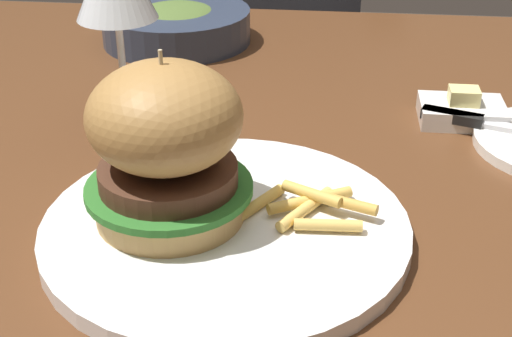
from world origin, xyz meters
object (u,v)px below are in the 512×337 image
(main_plate, at_px, (226,228))
(table_knife, at_px, (507,128))
(burger_sandwich, at_px, (166,144))
(soup_bowl, at_px, (177,24))
(diner_person, at_px, (264,57))
(butter_dish, at_px, (462,111))

(main_plate, xyz_separation_m, table_knife, (0.25, 0.19, 0.01))
(main_plate, xyz_separation_m, burger_sandwich, (-0.04, 0.00, 0.07))
(burger_sandwich, bearing_deg, soup_bowl, 101.44)
(main_plate, relative_size, soup_bowl, 1.44)
(soup_bowl, bearing_deg, diner_person, 80.59)
(main_plate, distance_m, soup_bowl, 0.47)
(table_knife, bearing_deg, soup_bowl, 145.90)
(table_knife, xyz_separation_m, diner_person, (-0.31, 0.70, -0.19))
(burger_sandwich, relative_size, butter_dish, 1.57)
(main_plate, xyz_separation_m, soup_bowl, (-0.13, 0.45, 0.02))
(main_plate, relative_size, diner_person, 0.24)
(soup_bowl, height_order, diner_person, diner_person)
(table_knife, xyz_separation_m, butter_dish, (-0.04, 0.04, -0.00))
(burger_sandwich, distance_m, soup_bowl, 0.46)
(burger_sandwich, distance_m, table_knife, 0.35)
(soup_bowl, distance_m, diner_person, 0.49)
(burger_sandwich, bearing_deg, diner_person, 91.14)
(soup_bowl, bearing_deg, main_plate, -73.50)
(main_plate, distance_m, table_knife, 0.31)
(main_plate, bearing_deg, diner_person, 93.88)
(soup_bowl, xyz_separation_m, diner_person, (0.07, 0.44, -0.20))
(burger_sandwich, height_order, table_knife, burger_sandwich)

